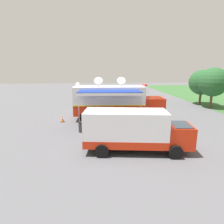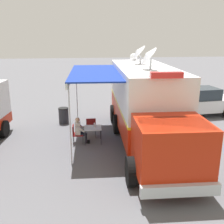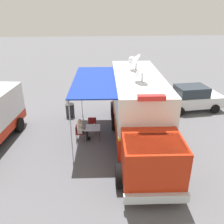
# 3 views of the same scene
# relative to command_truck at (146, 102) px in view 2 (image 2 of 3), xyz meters

# --- Properties ---
(ground_plane) EXTENTS (100.00, 100.00, 0.00)m
(ground_plane) POSITION_rel_command_truck_xyz_m (-0.07, -0.75, -1.95)
(ground_plane) COLOR #5B5B60
(lot_stripe) EXTENTS (0.34, 4.80, 0.01)m
(lot_stripe) POSITION_rel_command_truck_xyz_m (-2.27, -0.89, -1.94)
(lot_stripe) COLOR silver
(lot_stripe) RESTS_ON ground
(command_truck) EXTENTS (5.12, 9.59, 4.53)m
(command_truck) POSITION_rel_command_truck_xyz_m (0.00, 0.00, 0.00)
(command_truck) COLOR red
(command_truck) RESTS_ON ground
(folding_table) EXTENTS (0.84, 0.84, 0.73)m
(folding_table) POSITION_rel_command_truck_xyz_m (2.44, -0.29, -1.27)
(folding_table) COLOR silver
(folding_table) RESTS_ON ground
(water_bottle) EXTENTS (0.07, 0.07, 0.22)m
(water_bottle) POSITION_rel_command_truck_xyz_m (2.36, -0.32, -1.11)
(water_bottle) COLOR silver
(water_bottle) RESTS_ON folding_table
(folding_chair_at_table) EXTENTS (0.50, 0.50, 0.87)m
(folding_chair_at_table) POSITION_rel_command_truck_xyz_m (3.24, -0.29, -1.43)
(folding_chair_at_table) COLOR maroon
(folding_chair_at_table) RESTS_ON ground
(folding_chair_beside_table) EXTENTS (0.50, 0.50, 0.87)m
(folding_chair_beside_table) POSITION_rel_command_truck_xyz_m (2.48, -1.14, -1.43)
(folding_chair_beside_table) COLOR maroon
(folding_chair_beside_table) RESTS_ON ground
(seated_responder) EXTENTS (0.67, 0.57, 1.25)m
(seated_responder) POSITION_rel_command_truck_xyz_m (3.05, -0.28, -1.30)
(seated_responder) COLOR silver
(seated_responder) RESTS_ON ground
(trash_bin) EXTENTS (0.57, 0.57, 0.91)m
(trash_bin) POSITION_rel_command_truck_xyz_m (3.95, -3.36, -1.49)
(trash_bin) COLOR #2D2D33
(trash_bin) RESTS_ON ground
(traffic_cone) EXTENTS (0.36, 0.36, 0.58)m
(traffic_cone) POSITION_rel_command_truck_xyz_m (0.64, -5.52, -1.67)
(traffic_cone) COLOR black
(traffic_cone) RESTS_ON ground
(car_behind_truck) EXTENTS (4.35, 2.31, 1.76)m
(car_behind_truck) POSITION_rel_command_truck_xyz_m (-4.63, -3.95, -1.07)
(car_behind_truck) COLOR silver
(car_behind_truck) RESTS_ON ground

